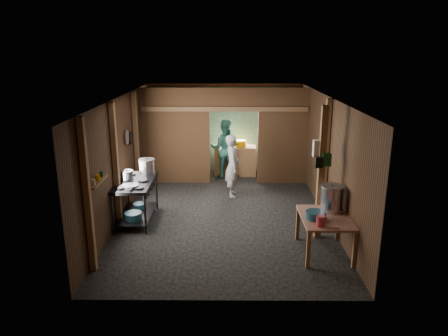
{
  "coord_description": "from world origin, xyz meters",
  "views": [
    {
      "loc": [
        0.06,
        -8.97,
        3.61
      ],
      "look_at": [
        0.0,
        -0.2,
        1.1
      ],
      "focal_mm": 33.84,
      "sensor_mm": 36.0,
      "label": 1
    }
  ],
  "objects_px": {
    "stove_pot_large": "(147,167)",
    "stock_pot": "(332,199)",
    "pink_bucket": "(321,221)",
    "yellow_tub": "(240,143)",
    "gas_range": "(136,201)",
    "cook": "(233,166)",
    "prep_table": "(324,235)"
  },
  "relations": [
    {
      "from": "gas_range",
      "to": "cook",
      "type": "xyz_separation_m",
      "value": [
        2.09,
        1.63,
        0.33
      ]
    },
    {
      "from": "prep_table",
      "to": "cook",
      "type": "xyz_separation_m",
      "value": [
        -1.62,
        3.08,
        0.43
      ]
    },
    {
      "from": "gas_range",
      "to": "stock_pot",
      "type": "relative_size",
      "value": 3.06
    },
    {
      "from": "prep_table",
      "to": "stock_pot",
      "type": "distance_m",
      "value": 0.68
    },
    {
      "from": "prep_table",
      "to": "pink_bucket",
      "type": "height_order",
      "value": "pink_bucket"
    },
    {
      "from": "pink_bucket",
      "to": "stock_pot",
      "type": "bearing_deg",
      "value": 64.04
    },
    {
      "from": "stove_pot_large",
      "to": "pink_bucket",
      "type": "distance_m",
      "value": 4.13
    },
    {
      "from": "prep_table",
      "to": "cook",
      "type": "distance_m",
      "value": 3.51
    },
    {
      "from": "gas_range",
      "to": "yellow_tub",
      "type": "xyz_separation_m",
      "value": [
        2.33,
        3.47,
        0.49
      ]
    },
    {
      "from": "gas_range",
      "to": "pink_bucket",
      "type": "relative_size",
      "value": 8.44
    },
    {
      "from": "yellow_tub",
      "to": "pink_bucket",
      "type": "bearing_deg",
      "value": -77.29
    },
    {
      "from": "gas_range",
      "to": "stove_pot_large",
      "type": "bearing_deg",
      "value": 72.42
    },
    {
      "from": "yellow_tub",
      "to": "prep_table",
      "type": "bearing_deg",
      "value": -74.32
    },
    {
      "from": "gas_range",
      "to": "stove_pot_large",
      "type": "xyz_separation_m",
      "value": [
        0.17,
        0.54,
        0.61
      ]
    },
    {
      "from": "stock_pot",
      "to": "cook",
      "type": "relative_size",
      "value": 0.32
    },
    {
      "from": "pink_bucket",
      "to": "prep_table",
      "type": "bearing_deg",
      "value": 66.0
    },
    {
      "from": "stove_pot_large",
      "to": "stock_pot",
      "type": "height_order",
      "value": "stove_pot_large"
    },
    {
      "from": "gas_range",
      "to": "cook",
      "type": "distance_m",
      "value": 2.67
    },
    {
      "from": "yellow_tub",
      "to": "gas_range",
      "type": "bearing_deg",
      "value": -123.9
    },
    {
      "from": "pink_bucket",
      "to": "yellow_tub",
      "type": "relative_size",
      "value": 0.55
    },
    {
      "from": "prep_table",
      "to": "pink_bucket",
      "type": "xyz_separation_m",
      "value": [
        -0.18,
        -0.4,
        0.44
      ]
    },
    {
      "from": "gas_range",
      "to": "stove_pot_large",
      "type": "relative_size",
      "value": 4.24
    },
    {
      "from": "gas_range",
      "to": "stock_pot",
      "type": "bearing_deg",
      "value": -16.32
    },
    {
      "from": "stock_pot",
      "to": "pink_bucket",
      "type": "distance_m",
      "value": 0.81
    },
    {
      "from": "stove_pot_large",
      "to": "stock_pot",
      "type": "bearing_deg",
      "value": -24.27
    },
    {
      "from": "pink_bucket",
      "to": "yellow_tub",
      "type": "bearing_deg",
      "value": 102.71
    },
    {
      "from": "prep_table",
      "to": "pink_bucket",
      "type": "bearing_deg",
      "value": -114.0
    },
    {
      "from": "cook",
      "to": "gas_range",
      "type": "bearing_deg",
      "value": 124.55
    },
    {
      "from": "stove_pot_large",
      "to": "gas_range",
      "type": "bearing_deg",
      "value": -107.58
    },
    {
      "from": "stove_pot_large",
      "to": "stock_pot",
      "type": "relative_size",
      "value": 0.72
    },
    {
      "from": "yellow_tub",
      "to": "cook",
      "type": "distance_m",
      "value": 1.86
    },
    {
      "from": "gas_range",
      "to": "prep_table",
      "type": "xyz_separation_m",
      "value": [
        3.71,
        -1.44,
        -0.1
      ]
    }
  ]
}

